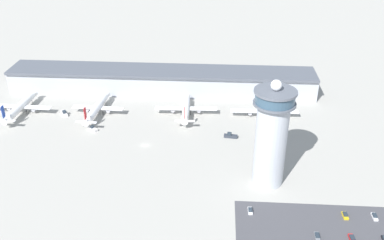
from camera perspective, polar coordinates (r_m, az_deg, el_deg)
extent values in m
plane|color=#9E9B93|center=(227.92, -6.29, -3.39)|extent=(1000.00, 1000.00, 0.00)
cube|color=#A3A8B2|center=(286.33, -4.07, 5.13)|extent=(201.24, 22.00, 13.83)
cube|color=#4C515B|center=(283.41, -4.13, 6.56)|extent=(201.24, 25.00, 1.60)
cylinder|color=#ADB2BC|center=(192.42, 10.40, -3.24)|extent=(14.01, 14.01, 39.75)
cylinder|color=#565B66|center=(182.84, 10.94, 2.20)|extent=(18.20, 18.20, 0.80)
cylinder|color=#334C60|center=(181.71, 11.02, 2.95)|extent=(16.74, 16.74, 4.53)
cylinder|color=#565B66|center=(180.57, 11.10, 3.75)|extent=(18.20, 18.20, 1.00)
sphere|color=white|center=(179.44, 11.18, 4.57)|extent=(4.69, 4.69, 4.69)
cube|color=#424247|center=(179.24, 16.47, -14.73)|extent=(64.00, 40.00, 0.01)
cylinder|color=white|center=(276.68, -21.88, 1.75)|extent=(5.67, 30.72, 4.39)
cone|color=white|center=(290.45, -20.42, 3.26)|extent=(4.55, 4.13, 4.39)
cone|color=white|center=(262.81, -23.54, 0.01)|extent=(4.17, 5.43, 3.95)
cube|color=white|center=(277.47, -21.79, 1.66)|extent=(37.01, 5.94, 0.44)
cylinder|color=#A8A8B2|center=(282.43, -23.05, 1.57)|extent=(2.62, 4.93, 2.42)
cylinder|color=#A8A8B2|center=(275.36, -20.23, 1.45)|extent=(2.62, 4.93, 2.42)
cube|color=navy|center=(259.58, -23.89, 1.01)|extent=(0.42, 2.81, 7.03)
cube|color=white|center=(261.51, -23.70, -0.06)|extent=(12.37, 2.51, 0.24)
cylinder|color=black|center=(289.32, -20.56, 2.36)|extent=(0.28, 0.28, 2.75)
cylinder|color=black|center=(276.62, -21.20, 1.05)|extent=(0.28, 0.28, 2.75)
cylinder|color=black|center=(279.44, -22.32, 1.10)|extent=(0.28, 0.28, 2.75)
cylinder|color=white|center=(261.94, -12.52, 1.69)|extent=(6.09, 31.51, 4.34)
cone|color=white|center=(276.91, -11.39, 3.31)|extent=(4.56, 4.15, 4.34)
cone|color=white|center=(246.77, -13.83, -0.19)|extent=(4.19, 5.42, 3.91)
cube|color=white|center=(262.80, -12.46, 1.61)|extent=(31.49, 6.15, 0.44)
cylinder|color=#A8A8B2|center=(266.38, -13.70, 1.52)|extent=(2.65, 4.90, 2.39)
cylinder|color=#A8A8B2|center=(262.19, -11.00, 1.38)|extent=(2.65, 4.90, 2.39)
cube|color=red|center=(243.36, -14.06, 0.87)|extent=(0.46, 2.81, 6.95)
cube|color=white|center=(245.39, -13.95, -0.26)|extent=(12.25, 2.68, 0.24)
cylinder|color=black|center=(275.68, -11.51, 2.38)|extent=(0.28, 0.28, 2.65)
cylinder|color=black|center=(262.37, -11.82, 0.96)|extent=(0.28, 0.28, 2.65)
cylinder|color=black|center=(264.32, -13.07, 1.03)|extent=(0.28, 0.28, 2.65)
cylinder|color=white|center=(254.99, -0.82, 1.65)|extent=(5.26, 27.58, 4.13)
cone|color=white|center=(269.00, -0.70, 3.14)|extent=(4.28, 3.88, 4.13)
cone|color=white|center=(240.62, -0.97, -0.07)|extent=(3.92, 5.10, 3.71)
cube|color=white|center=(255.80, -0.82, 1.56)|extent=(37.25, 5.93, 0.44)
cylinder|color=#A8A8B2|center=(257.66, -2.54, 1.43)|extent=(2.46, 4.63, 2.27)
cylinder|color=#A8A8B2|center=(257.09, 0.93, 1.40)|extent=(2.46, 4.63, 2.27)
cube|color=red|center=(237.25, -0.99, 0.96)|extent=(0.42, 2.81, 6.60)
cube|color=white|center=(239.20, -0.98, -0.14)|extent=(11.63, 2.48, 0.24)
cylinder|color=black|center=(267.73, -0.72, 2.19)|extent=(0.28, 0.28, 2.77)
cylinder|color=black|center=(256.23, -0.18, 0.93)|extent=(0.28, 0.28, 2.77)
cylinder|color=black|center=(256.44, -1.47, 0.95)|extent=(0.28, 0.28, 2.77)
cylinder|color=silver|center=(255.68, 9.67, 1.25)|extent=(4.71, 29.57, 4.09)
cone|color=silver|center=(270.49, 9.31, 2.84)|extent=(4.17, 3.77, 4.09)
cone|color=silver|center=(240.58, 10.09, -0.60)|extent=(3.79, 4.99, 3.69)
cube|color=silver|center=(256.53, 9.64, 1.17)|extent=(40.27, 5.24, 0.44)
cylinder|color=#A8A8B2|center=(257.03, 7.73, 1.07)|extent=(2.35, 4.55, 2.25)
cylinder|color=#A8A8B2|center=(259.17, 11.45, 0.98)|extent=(2.35, 4.55, 2.25)
cube|color=navy|center=(237.24, 10.22, 0.41)|extent=(0.36, 2.81, 6.55)
cube|color=silver|center=(239.18, 10.13, -0.68)|extent=(11.50, 2.24, 0.24)
cylinder|color=black|center=(269.19, 9.31, 1.92)|extent=(0.28, 0.28, 2.57)
cylinder|color=black|center=(257.38, 10.25, 0.55)|extent=(0.28, 0.28, 2.57)
cylinder|color=black|center=(256.65, 8.98, 0.58)|extent=(0.28, 0.28, 2.57)
cube|color=black|center=(234.61, 5.17, -2.32)|extent=(6.37, 2.88, 0.12)
cube|color=#2D333D|center=(234.24, 5.18, -2.17)|extent=(7.54, 3.11, 1.59)
cube|color=#232D38|center=(233.57, 5.02, -1.84)|extent=(2.42, 2.23, 1.30)
cube|color=black|center=(247.00, -13.05, -1.32)|extent=(5.47, 4.85, 0.12)
cube|color=silver|center=(246.68, -13.07, -1.19)|extent=(6.32, 5.51, 1.46)
cube|color=#232D38|center=(246.50, -13.19, -0.88)|extent=(2.69, 2.73, 1.19)
cube|color=black|center=(268.31, -16.64, 0.67)|extent=(5.38, 6.41, 0.12)
cube|color=silver|center=(267.97, -16.67, 0.82)|extent=(6.15, 7.45, 1.70)
cube|color=#232D38|center=(266.63, -16.66, 1.05)|extent=(2.89, 2.97, 1.39)
cube|color=black|center=(182.16, 20.51, -14.67)|extent=(1.94, 4.00, 0.12)
cube|color=red|center=(181.93, 20.53, -14.59)|extent=(2.05, 4.75, 0.84)
cube|color=#232D38|center=(181.35, 20.59, -14.43)|extent=(1.74, 2.64, 0.69)
cube|color=black|center=(195.69, 23.13, -11.86)|extent=(1.68, 3.95, 0.12)
cube|color=silver|center=(195.48, 23.15, -11.78)|extent=(1.76, 4.70, 0.81)
cube|color=#232D38|center=(195.12, 23.18, -11.59)|extent=(1.54, 2.59, 0.66)
cube|color=black|center=(185.09, 7.75, -11.99)|extent=(1.86, 3.73, 0.12)
cube|color=silver|center=(184.87, 7.76, -11.91)|extent=(1.96, 4.43, 0.81)
cube|color=#232D38|center=(184.31, 7.77, -11.76)|extent=(1.67, 2.46, 0.67)
cube|color=black|center=(191.88, 19.72, -12.01)|extent=(1.93, 3.80, 0.12)
cube|color=gold|center=(191.66, 19.73, -11.92)|extent=(2.03, 4.51, 0.84)
cube|color=#232D38|center=(191.27, 19.76, -11.73)|extent=(1.74, 2.50, 0.68)
cube|color=black|center=(178.94, 16.32, -14.76)|extent=(1.83, 4.04, 0.12)
cube|color=slate|center=(178.73, 16.34, -14.69)|extent=(1.92, 4.80, 0.75)
cube|color=#232D38|center=(178.36, 16.36, -14.50)|extent=(1.66, 2.65, 0.62)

